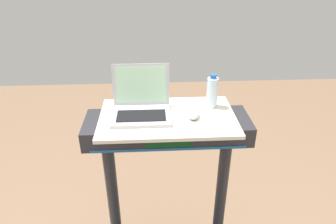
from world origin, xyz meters
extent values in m
cylinder|color=#28282D|center=(-0.34, 0.70, 0.61)|extent=(0.07, 0.07, 0.92)
cylinder|color=#28282D|center=(0.34, 0.70, 0.61)|extent=(0.07, 0.07, 0.92)
cube|color=#28282D|center=(0.00, 0.70, 1.12)|extent=(0.90, 0.28, 0.11)
cube|color=#0C3F19|center=(0.00, 0.56, 1.12)|extent=(0.24, 0.01, 0.06)
cube|color=#1E598C|center=(0.00, 0.56, 1.08)|extent=(0.81, 0.00, 0.02)
cube|color=beige|center=(0.00, 0.70, 1.19)|extent=(0.73, 0.45, 0.02)
cube|color=#B7B7BC|center=(-0.14, 0.69, 1.21)|extent=(0.31, 0.23, 0.02)
cube|color=black|center=(-0.14, 0.67, 1.22)|extent=(0.26, 0.13, 0.00)
cube|color=#B7B7BC|center=(-0.14, 0.82, 1.33)|extent=(0.31, 0.04, 0.23)
cube|color=#B2E0B7|center=(-0.14, 0.82, 1.33)|extent=(0.28, 0.03, 0.20)
ellipsoid|color=#B2B2B7|center=(0.14, 0.67, 1.21)|extent=(0.08, 0.11, 0.03)
cylinder|color=silver|center=(0.25, 0.79, 1.28)|extent=(0.06, 0.06, 0.17)
cylinder|color=#2659A5|center=(0.25, 0.79, 1.38)|extent=(0.03, 0.03, 0.02)
camera|label=1|loc=(-0.08, -0.74, 2.00)|focal=32.71mm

